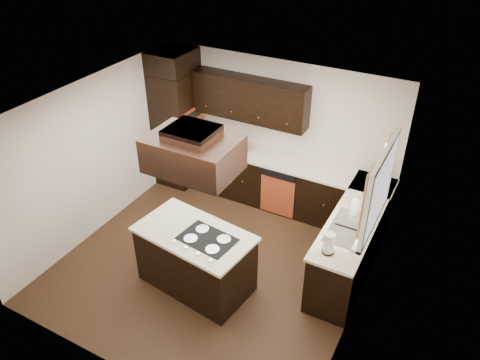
# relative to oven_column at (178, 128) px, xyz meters

# --- Properties ---
(floor) EXTENTS (4.20, 4.20, 0.02)m
(floor) POSITION_rel_oven_column_xyz_m (1.78, -1.71, -1.07)
(floor) COLOR #52351F
(floor) RESTS_ON ground
(ceiling) EXTENTS (4.20, 4.20, 0.02)m
(ceiling) POSITION_rel_oven_column_xyz_m (1.78, -1.71, 1.45)
(ceiling) COLOR white
(ceiling) RESTS_ON ground
(wall_back) EXTENTS (4.20, 0.02, 2.50)m
(wall_back) POSITION_rel_oven_column_xyz_m (1.78, 0.40, 0.19)
(wall_back) COLOR silver
(wall_back) RESTS_ON ground
(wall_front) EXTENTS (4.20, 0.02, 2.50)m
(wall_front) POSITION_rel_oven_column_xyz_m (1.78, -3.81, 0.19)
(wall_front) COLOR silver
(wall_front) RESTS_ON ground
(wall_left) EXTENTS (0.02, 4.20, 2.50)m
(wall_left) POSITION_rel_oven_column_xyz_m (-0.33, -1.71, 0.19)
(wall_left) COLOR silver
(wall_left) RESTS_ON ground
(wall_right) EXTENTS (0.02, 4.20, 2.50)m
(wall_right) POSITION_rel_oven_column_xyz_m (3.88, -1.71, 0.19)
(wall_right) COLOR silver
(wall_right) RESTS_ON ground
(oven_column) EXTENTS (0.65, 0.75, 2.12)m
(oven_column) POSITION_rel_oven_column_xyz_m (0.00, 0.00, 0.00)
(oven_column) COLOR black
(oven_column) RESTS_ON floor
(wall_oven_face) EXTENTS (0.05, 0.62, 0.78)m
(wall_oven_face) POSITION_rel_oven_column_xyz_m (0.35, 0.00, 0.06)
(wall_oven_face) COLOR #BF4E28
(wall_oven_face) RESTS_ON oven_column
(base_cabinets_back) EXTENTS (2.93, 0.60, 0.88)m
(base_cabinets_back) POSITION_rel_oven_column_xyz_m (1.81, 0.09, -0.62)
(base_cabinets_back) COLOR black
(base_cabinets_back) RESTS_ON floor
(base_cabinets_right) EXTENTS (0.60, 2.40, 0.88)m
(base_cabinets_right) POSITION_rel_oven_column_xyz_m (3.58, -0.80, -0.62)
(base_cabinets_right) COLOR black
(base_cabinets_right) RESTS_ON floor
(countertop_back) EXTENTS (2.93, 0.63, 0.04)m
(countertop_back) POSITION_rel_oven_column_xyz_m (1.81, 0.08, -0.16)
(countertop_back) COLOR white
(countertop_back) RESTS_ON base_cabinets_back
(countertop_right) EXTENTS (0.63, 2.40, 0.04)m
(countertop_right) POSITION_rel_oven_column_xyz_m (3.56, -0.80, -0.16)
(countertop_right) COLOR white
(countertop_right) RESTS_ON base_cabinets_right
(upper_cabinets) EXTENTS (2.00, 0.34, 0.72)m
(upper_cabinets) POSITION_rel_oven_column_xyz_m (1.34, 0.23, 0.75)
(upper_cabinets) COLOR black
(upper_cabinets) RESTS_ON wall_back
(dishwasher_front) EXTENTS (0.60, 0.05, 0.72)m
(dishwasher_front) POSITION_rel_oven_column_xyz_m (2.10, -0.20, -0.66)
(dishwasher_front) COLOR #BF4E28
(dishwasher_front) RESTS_ON floor
(window_frame) EXTENTS (0.06, 1.32, 1.12)m
(window_frame) POSITION_rel_oven_column_xyz_m (3.85, -1.16, 0.59)
(window_frame) COLOR white
(window_frame) RESTS_ON wall_right
(window_pane) EXTENTS (0.00, 1.20, 1.00)m
(window_pane) POSITION_rel_oven_column_xyz_m (3.87, -1.16, 0.59)
(window_pane) COLOR white
(window_pane) RESTS_ON wall_right
(curtain_left) EXTENTS (0.02, 0.34, 0.90)m
(curtain_left) POSITION_rel_oven_column_xyz_m (3.79, -1.57, 0.64)
(curtain_left) COLOR #FEE3B7
(curtain_left) RESTS_ON wall_right
(curtain_right) EXTENTS (0.02, 0.34, 0.90)m
(curtain_right) POSITION_rel_oven_column_xyz_m (3.79, -0.74, 0.64)
(curtain_right) COLOR #FEE3B7
(curtain_right) RESTS_ON wall_right
(sink_rim) EXTENTS (0.52, 0.84, 0.01)m
(sink_rim) POSITION_rel_oven_column_xyz_m (3.58, -1.16, -0.14)
(sink_rim) COLOR silver
(sink_rim) RESTS_ON countertop_right
(island) EXTENTS (1.60, 1.01, 0.88)m
(island) POSITION_rel_oven_column_xyz_m (1.78, -2.21, -0.62)
(island) COLOR black
(island) RESTS_ON floor
(island_top) EXTENTS (1.66, 1.07, 0.04)m
(island_top) POSITION_rel_oven_column_xyz_m (1.78, -2.21, -0.16)
(island_top) COLOR white
(island_top) RESTS_ON island
(cooktop) EXTENTS (0.77, 0.56, 0.01)m
(cooktop) POSITION_rel_oven_column_xyz_m (2.00, -2.24, -0.13)
(cooktop) COLOR black
(cooktop) RESTS_ON island_top
(range_hood) EXTENTS (1.05, 0.72, 0.42)m
(range_hood) POSITION_rel_oven_column_xyz_m (1.88, -2.25, 1.10)
(range_hood) COLOR black
(range_hood) RESTS_ON ceiling
(hood_duct) EXTENTS (0.55, 0.50, 0.13)m
(hood_duct) POSITION_rel_oven_column_xyz_m (1.88, -2.25, 1.38)
(hood_duct) COLOR black
(hood_duct) RESTS_ON ceiling
(blender_base) EXTENTS (0.15, 0.15, 0.10)m
(blender_base) POSITION_rel_oven_column_xyz_m (0.63, 0.04, -0.09)
(blender_base) COLOR silver
(blender_base) RESTS_ON countertop_back
(blender_pitcher) EXTENTS (0.13, 0.13, 0.26)m
(blender_pitcher) POSITION_rel_oven_column_xyz_m (0.63, 0.04, 0.09)
(blender_pitcher) COLOR silver
(blender_pitcher) RESTS_ON blender_base
(spice_rack) EXTENTS (0.38, 0.10, 0.32)m
(spice_rack) POSITION_rel_oven_column_xyz_m (1.20, 0.02, 0.02)
(spice_rack) COLOR black
(spice_rack) RESTS_ON countertop_back
(mixing_bowl) EXTENTS (0.29, 0.29, 0.06)m
(mixing_bowl) POSITION_rel_oven_column_xyz_m (0.61, -0.01, -0.11)
(mixing_bowl) COLOR white
(mixing_bowl) RESTS_ON countertop_back
(soap_bottle) EXTENTS (0.12, 0.12, 0.22)m
(soap_bottle) POSITION_rel_oven_column_xyz_m (3.48, -0.68, -0.03)
(soap_bottle) COLOR white
(soap_bottle) RESTS_ON countertop_right
(paper_towel) EXTENTS (0.18, 0.18, 0.30)m
(paper_towel) POSITION_rel_oven_column_xyz_m (3.47, -1.75, 0.01)
(paper_towel) COLOR white
(paper_towel) RESTS_ON countertop_right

